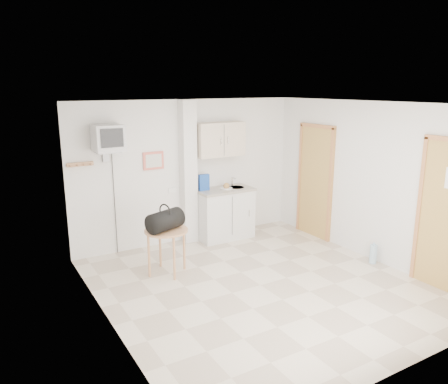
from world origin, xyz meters
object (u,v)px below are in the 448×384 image
crt_television (108,139)px  water_bottle (373,254)px  duffel_bag (165,220)px  round_table (166,235)px

crt_television → water_bottle: (3.43, -2.28, -1.78)m
crt_television → duffel_bag: (0.47, -1.00, -1.10)m
crt_television → duffel_bag: size_ratio=3.54×
round_table → duffel_bag: size_ratio=1.12×
duffel_bag → water_bottle: 3.29m
duffel_bag → water_bottle: size_ratio=1.79×
round_table → duffel_bag: (-0.02, -0.03, 0.24)m
water_bottle → round_table: bearing=156.0°
round_table → water_bottle: bearing=-24.0°
crt_television → duffel_bag: 1.56m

